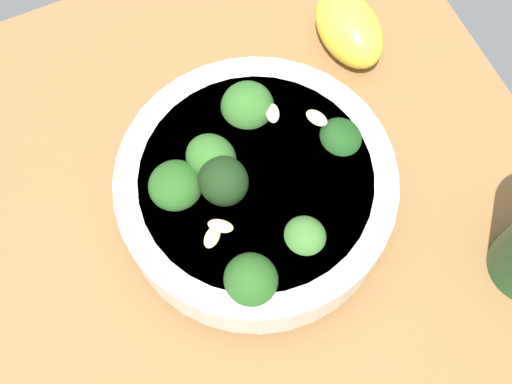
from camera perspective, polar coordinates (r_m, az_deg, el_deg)
The scene contains 3 objects.
ground_plane at distance 55.54cm, azimuth -2.82°, elevation -5.70°, with size 58.67×58.67×3.06cm, color brown.
bowl_of_broccoli at distance 51.11cm, azimuth -0.10°, elevation 0.13°, with size 21.05×21.05×9.77cm.
lemon_wedge at distance 61.46cm, azimuth 7.93°, elevation 13.65°, with size 8.30×5.15×4.98cm, color yellow.
Camera 1 is at (4.16, 15.77, 51.55)cm, focal length 46.90 mm.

